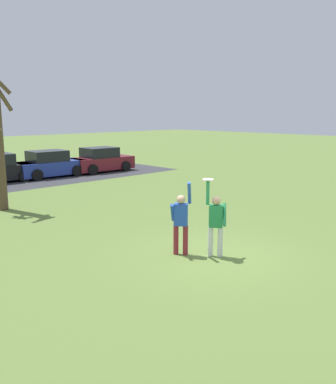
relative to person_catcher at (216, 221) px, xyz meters
name	(u,v)px	position (x,y,z in m)	size (l,w,h in m)	color
ground_plane	(211,255)	(-0.03, 0.12, -0.98)	(120.00, 120.00, 0.00)	olive
person_catcher	(216,221)	(0.00, 0.00, 0.00)	(0.54, 0.58, 2.08)	silver
person_defender	(181,220)	(-0.56, 0.75, 0.00)	(0.63, 0.66, 2.04)	maroon
frisbee_disc	(208,180)	(-0.13, 0.18, 1.11)	(0.29, 0.29, 0.02)	white
parked_car_blue	(50,165)	(3.78, 15.85, -0.25)	(4.16, 2.16, 1.59)	#233893
parked_car_maroon	(101,161)	(7.32, 15.55, -0.25)	(4.16, 2.16, 1.59)	maroon
parking_strip	(1,182)	(0.79, 15.92, -0.98)	(21.72, 6.40, 0.01)	#38383D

